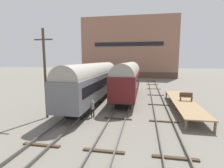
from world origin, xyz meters
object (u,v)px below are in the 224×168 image
train_car_maroon (128,78)px  bench (186,96)px  train_car_grey (94,80)px  person_worker (93,107)px  utility_pole (45,73)px

train_car_maroon → bench: (7.03, -5.09, -1.47)m
train_car_grey → person_worker: size_ratio=10.83×
bench → person_worker: 10.63m
train_car_grey → person_worker: 6.66m
train_car_grey → utility_pole: bearing=-110.8°
utility_pole → train_car_maroon: bearing=57.1°
train_car_grey → utility_pole: utility_pole is taller
utility_pole → train_car_grey: bearing=69.2°
bench → utility_pole: size_ratio=0.17×
train_car_maroon → person_worker: (-2.53, -9.72, -1.93)m
train_car_maroon → utility_pole: 12.72m
train_car_grey → utility_pole: (-2.68, -7.06, 1.44)m
train_car_maroon → person_worker: bearing=-104.6°
train_car_maroon → train_car_grey: bearing=-139.6°
train_car_maroon → utility_pole: bearing=-122.9°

